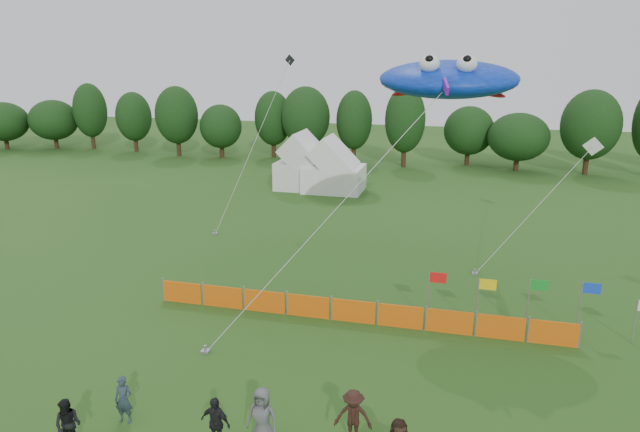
% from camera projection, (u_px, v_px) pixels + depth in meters
% --- Properties ---
extents(treeline, '(104.57, 8.78, 8.36)m').
position_uv_depth(treeline, '(432.00, 125.00, 57.46)').
color(treeline, '#382314').
rests_on(treeline, ground).
extents(tent_left, '(4.32, 4.32, 3.82)m').
position_uv_depth(tent_left, '(304.00, 165.00, 48.65)').
color(tent_left, white).
rests_on(tent_left, ground).
extents(tent_right, '(4.92, 3.93, 3.47)m').
position_uv_depth(tent_right, '(334.00, 170.00, 47.43)').
color(tent_right, white).
rests_on(tent_right, ground).
extents(barrier_fence, '(17.90, 0.06, 1.00)m').
position_uv_depth(barrier_fence, '(353.00, 311.00, 24.23)').
color(barrier_fence, '#E15B0C').
rests_on(barrier_fence, ground).
extents(flag_row, '(8.73, 0.54, 2.29)m').
position_uv_depth(flag_row, '(530.00, 298.00, 23.13)').
color(flag_row, gray).
rests_on(flag_row, ground).
extents(spectator_a, '(0.60, 0.44, 1.54)m').
position_uv_depth(spectator_a, '(124.00, 400.00, 17.53)').
color(spectator_a, '#283642').
rests_on(spectator_a, ground).
extents(spectator_b, '(0.88, 0.75, 1.58)m').
position_uv_depth(spectator_b, '(68.00, 425.00, 16.31)').
color(spectator_b, black).
rests_on(spectator_b, ground).
extents(spectator_c, '(1.16, 0.72, 1.73)m').
position_uv_depth(spectator_c, '(353.00, 417.00, 16.54)').
color(spectator_c, black).
rests_on(spectator_c, ground).
extents(spectator_d, '(1.01, 0.55, 1.63)m').
position_uv_depth(spectator_d, '(215.00, 423.00, 16.36)').
color(spectator_d, black).
rests_on(spectator_d, ground).
extents(spectator_e, '(0.94, 0.64, 1.87)m').
position_uv_depth(spectator_e, '(262.00, 418.00, 16.39)').
color(spectator_e, '#515257').
rests_on(spectator_e, ground).
extents(stingray_kite, '(11.52, 17.66, 11.09)m').
position_uv_depth(stingray_kite, '(449.00, 79.00, 26.17)').
color(stingray_kite, blue).
rests_on(stingray_kite, ground).
extents(small_kite_white, '(6.78, 6.36, 6.59)m').
position_uv_depth(small_kite_white, '(558.00, 184.00, 31.40)').
color(small_kite_white, white).
rests_on(small_kite_white, ground).
extents(small_kite_dark, '(3.24, 8.07, 11.07)m').
position_uv_depth(small_kite_dark, '(258.00, 133.00, 38.35)').
color(small_kite_dark, black).
rests_on(small_kite_dark, ground).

